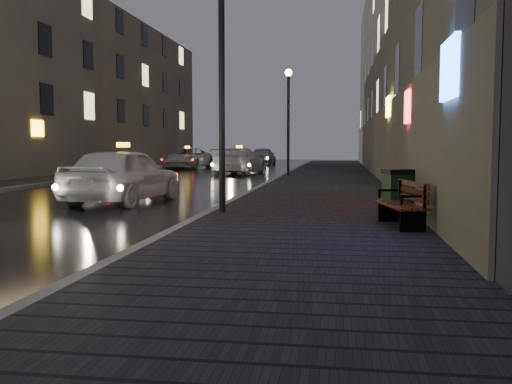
{
  "coord_description": "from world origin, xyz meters",
  "views": [
    {
      "loc": [
        4.51,
        -6.55,
        1.66
      ],
      "look_at": [
        3.05,
        3.17,
        0.85
      ],
      "focal_mm": 40.0,
      "sensor_mm": 36.0,
      "label": 1
    }
  ],
  "objects_px": {
    "bench": "(404,204)",
    "car_far": "(263,156)",
    "lamp_far": "(288,108)",
    "car_left_mid": "(113,169)",
    "taxi_mid": "(239,161)",
    "taxi_far": "(187,158)",
    "trash_bin": "(399,190)",
    "taxi_near": "(124,175)",
    "lamp_near": "(222,62)"
  },
  "relations": [
    {
      "from": "bench",
      "to": "car_far",
      "type": "height_order",
      "value": "car_far"
    },
    {
      "from": "lamp_far",
      "to": "car_far",
      "type": "distance_m",
      "value": 20.39
    },
    {
      "from": "bench",
      "to": "car_left_mid",
      "type": "bearing_deg",
      "value": 120.93
    },
    {
      "from": "lamp_far",
      "to": "taxi_mid",
      "type": "relative_size",
      "value": 1.01
    },
    {
      "from": "bench",
      "to": "car_left_mid",
      "type": "distance_m",
      "value": 15.12
    },
    {
      "from": "lamp_far",
      "to": "car_left_mid",
      "type": "bearing_deg",
      "value": -134.27
    },
    {
      "from": "lamp_far",
      "to": "taxi_far",
      "type": "relative_size",
      "value": 1.0
    },
    {
      "from": "trash_bin",
      "to": "taxi_far",
      "type": "height_order",
      "value": "taxi_far"
    },
    {
      "from": "bench",
      "to": "taxi_mid",
      "type": "height_order",
      "value": "taxi_mid"
    },
    {
      "from": "car_left_mid",
      "to": "taxi_near",
      "type": "bearing_deg",
      "value": -71.32
    },
    {
      "from": "lamp_far",
      "to": "taxi_mid",
      "type": "xyz_separation_m",
      "value": [
        -3.21,
        3.95,
        -2.73
      ]
    },
    {
      "from": "taxi_near",
      "to": "taxi_far",
      "type": "height_order",
      "value": "taxi_near"
    },
    {
      "from": "lamp_far",
      "to": "taxi_mid",
      "type": "bearing_deg",
      "value": 129.06
    },
    {
      "from": "bench",
      "to": "taxi_far",
      "type": "height_order",
      "value": "taxi_far"
    },
    {
      "from": "lamp_near",
      "to": "car_far",
      "type": "relative_size",
      "value": 1.21
    },
    {
      "from": "taxi_mid",
      "to": "taxi_far",
      "type": "bearing_deg",
      "value": -48.48
    },
    {
      "from": "car_far",
      "to": "taxi_mid",
      "type": "bearing_deg",
      "value": 93.55
    },
    {
      "from": "lamp_near",
      "to": "car_far",
      "type": "bearing_deg",
      "value": 96.33
    },
    {
      "from": "taxi_far",
      "to": "car_left_mid",
      "type": "bearing_deg",
      "value": -80.97
    },
    {
      "from": "taxi_near",
      "to": "taxi_far",
      "type": "xyz_separation_m",
      "value": [
        -4.76,
        24.14,
        -0.07
      ]
    },
    {
      "from": "bench",
      "to": "taxi_near",
      "type": "relative_size",
      "value": 0.37
    },
    {
      "from": "taxi_near",
      "to": "car_left_mid",
      "type": "distance_m",
      "value": 6.96
    },
    {
      "from": "lamp_near",
      "to": "lamp_far",
      "type": "xyz_separation_m",
      "value": [
        0.0,
        16.0,
        0.0
      ]
    },
    {
      "from": "taxi_far",
      "to": "car_far",
      "type": "bearing_deg",
      "value": 66.62
    },
    {
      "from": "car_left_mid",
      "to": "taxi_mid",
      "type": "relative_size",
      "value": 0.8
    },
    {
      "from": "lamp_far",
      "to": "lamp_near",
      "type": "bearing_deg",
      "value": -90.0
    },
    {
      "from": "lamp_far",
      "to": "bench",
      "type": "bearing_deg",
      "value": -77.84
    },
    {
      "from": "trash_bin",
      "to": "car_far",
      "type": "distance_m",
      "value": 35.99
    },
    {
      "from": "bench",
      "to": "car_far",
      "type": "bearing_deg",
      "value": 89.73
    },
    {
      "from": "bench",
      "to": "trash_bin",
      "type": "xyz_separation_m",
      "value": [
        0.13,
        2.42,
        0.07
      ]
    },
    {
      "from": "car_left_mid",
      "to": "bench",
      "type": "bearing_deg",
      "value": -53.43
    },
    {
      "from": "bench",
      "to": "taxi_mid",
      "type": "xyz_separation_m",
      "value": [
        -7.02,
        21.67,
        0.18
      ]
    },
    {
      "from": "taxi_far",
      "to": "taxi_near",
      "type": "bearing_deg",
      "value": -75.62
    },
    {
      "from": "car_left_mid",
      "to": "taxi_far",
      "type": "distance_m",
      "value": 17.93
    },
    {
      "from": "bench",
      "to": "taxi_near",
      "type": "height_order",
      "value": "taxi_near"
    },
    {
      "from": "lamp_near",
      "to": "lamp_far",
      "type": "bearing_deg",
      "value": 90.0
    },
    {
      "from": "taxi_mid",
      "to": "lamp_far",
      "type": "bearing_deg",
      "value": 135.49
    },
    {
      "from": "lamp_near",
      "to": "bench",
      "type": "height_order",
      "value": "lamp_near"
    },
    {
      "from": "bench",
      "to": "taxi_near",
      "type": "bearing_deg",
      "value": 135.06
    },
    {
      "from": "taxi_near",
      "to": "taxi_mid",
      "type": "xyz_separation_m",
      "value": [
        0.33,
        16.9,
        -0.05
      ]
    },
    {
      "from": "lamp_near",
      "to": "car_left_mid",
      "type": "bearing_deg",
      "value": 124.7
    },
    {
      "from": "taxi_near",
      "to": "car_left_mid",
      "type": "xyz_separation_m",
      "value": [
        -2.95,
        6.31,
        -0.12
      ]
    },
    {
      "from": "lamp_near",
      "to": "car_left_mid",
      "type": "height_order",
      "value": "lamp_near"
    },
    {
      "from": "lamp_near",
      "to": "taxi_near",
      "type": "height_order",
      "value": "lamp_near"
    },
    {
      "from": "lamp_far",
      "to": "trash_bin",
      "type": "bearing_deg",
      "value": -75.52
    },
    {
      "from": "lamp_far",
      "to": "car_left_mid",
      "type": "xyz_separation_m",
      "value": [
        -6.48,
        -6.65,
        -2.81
      ]
    },
    {
      "from": "taxi_mid",
      "to": "bench",
      "type": "bearing_deg",
      "value": 114.39
    },
    {
      "from": "car_left_mid",
      "to": "trash_bin",
      "type": "bearing_deg",
      "value": -46.04
    },
    {
      "from": "trash_bin",
      "to": "car_far",
      "type": "height_order",
      "value": "car_far"
    },
    {
      "from": "taxi_mid",
      "to": "taxi_far",
      "type": "xyz_separation_m",
      "value": [
        -5.09,
        7.24,
        -0.02
      ]
    }
  ]
}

